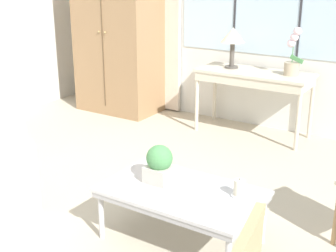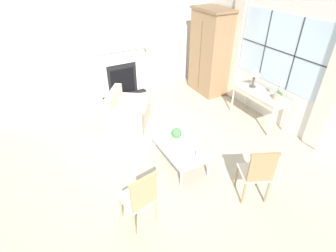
{
  "view_description": "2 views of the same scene",
  "coord_description": "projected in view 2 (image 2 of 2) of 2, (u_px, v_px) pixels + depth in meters",
  "views": [
    {
      "loc": [
        2.03,
        -2.27,
        1.89
      ],
      "look_at": [
        0.18,
        0.6,
        0.72
      ],
      "focal_mm": 50.0,
      "sensor_mm": 36.0,
      "label": 1
    },
    {
      "loc": [
        3.74,
        -1.76,
        3.38
      ],
      "look_at": [
        0.07,
        0.24,
        0.62
      ],
      "focal_mm": 28.0,
      "sensor_mm": 36.0,
      "label": 2
    }
  ],
  "objects": [
    {
      "name": "side_chair_wooden",
      "position": [
        258.0,
        172.0,
        4.01
      ],
      "size": [
        0.58,
        0.58,
        1.03
      ],
      "color": "beige",
      "rests_on": "ground_plane"
    },
    {
      "name": "armchair_upholstered",
      "position": [
        127.0,
        114.0,
        6.07
      ],
      "size": [
        1.28,
        1.24,
        0.8
      ],
      "color": "beige",
      "rests_on": "ground_plane"
    },
    {
      "name": "coffee_table",
      "position": [
        181.0,
        149.0,
        4.83
      ],
      "size": [
        1.11,
        0.67,
        0.41
      ],
      "color": "#BCBCC1",
      "rests_on": "ground_plane"
    },
    {
      "name": "wall_left",
      "position": [
        124.0,
        42.0,
        6.99
      ],
      "size": [
        0.06,
        7.2,
        2.8
      ],
      "primitive_type": "cube",
      "color": "silver",
      "rests_on": "ground_plane"
    },
    {
      "name": "armoire",
      "position": [
        210.0,
        52.0,
        7.1
      ],
      "size": [
        1.15,
        0.72,
        2.26
      ],
      "color": "#93704C",
      "rests_on": "ground_plane"
    },
    {
      "name": "accent_chair_wooden",
      "position": [
        140.0,
        197.0,
        3.62
      ],
      "size": [
        0.51,
        0.51,
        1.0
      ],
      "color": "beige",
      "rests_on": "ground_plane"
    },
    {
      "name": "fireplace",
      "position": [
        120.0,
        68.0,
        7.16
      ],
      "size": [
        0.34,
        1.48,
        2.27
      ],
      "color": "black",
      "rests_on": "ground_plane"
    },
    {
      "name": "potted_plant_small",
      "position": [
        176.0,
        135.0,
        4.89
      ],
      "size": [
        0.19,
        0.19,
        0.28
      ],
      "color": "#BCB7AD",
      "rests_on": "coffee_table"
    },
    {
      "name": "console_table",
      "position": [
        260.0,
        95.0,
        5.98
      ],
      "size": [
        1.31,
        0.55,
        0.75
      ],
      "color": "beige",
      "rests_on": "ground_plane"
    },
    {
      "name": "wall_back_windowed",
      "position": [
        278.0,
        61.0,
        5.74
      ],
      "size": [
        7.2,
        0.14,
        2.8
      ],
      "color": "silver",
      "rests_on": "ground_plane"
    },
    {
      "name": "potted_orchid",
      "position": [
        278.0,
        91.0,
        5.53
      ],
      "size": [
        0.21,
        0.16,
        0.52
      ],
      "color": "tan",
      "rests_on": "console_table"
    },
    {
      "name": "table_lamp",
      "position": [
        255.0,
        72.0,
        5.96
      ],
      "size": [
        0.28,
        0.28,
        0.47
      ],
      "color": "#4C4742",
      "rests_on": "console_table"
    },
    {
      "name": "ground_plane",
      "position": [
        156.0,
        153.0,
        5.3
      ],
      "size": [
        14.0,
        14.0,
        0.0
      ],
      "primitive_type": "plane",
      "color": "#B2A893"
    },
    {
      "name": "pillar_candle",
      "position": [
        198.0,
        154.0,
        4.55
      ],
      "size": [
        0.11,
        0.11,
        0.13
      ],
      "color": "silver",
      "rests_on": "coffee_table"
    }
  ]
}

